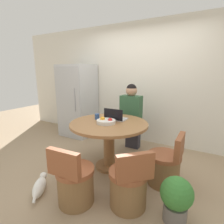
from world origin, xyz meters
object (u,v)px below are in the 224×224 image
Objects in this scene: refrigerator at (78,101)px; person_seated at (132,114)px; laptop at (115,117)px; chair_right_side at (165,167)px; chair_near_right_corner at (129,186)px; dining_table at (109,133)px; chair_near_camera at (75,183)px; potted_plant at (176,198)px; fruit_bowl at (106,121)px; cat at (40,186)px.

refrigerator is 1.29× the size of person_seated.
person_seated reaches higher than laptop.
chair_right_side is 1.30m from person_seated.
chair_near_right_corner is at bearing 126.68° from laptop.
dining_table is 1.64× the size of chair_near_right_corner.
dining_table is 1.64× the size of chair_near_camera.
refrigerator is at bearing -112.74° from chair_right_side.
chair_near_camera and chair_near_right_corner have the same top height.
chair_right_side and chair_near_camera have the same top height.
dining_table is 2.44× the size of potted_plant.
fruit_bowl is 1.27m from cat.
chair_right_side is 1.70× the size of cat.
dining_table is 2.79× the size of cat.
cat is at bearing 6.16° from chair_near_camera.
dining_table is 0.97m from chair_right_side.
laptop is 1.48m from cat.
fruit_bowl reaches higher than cat.
person_seated reaches higher than fruit_bowl.
refrigerator reaches higher than person_seated.
fruit_bowl is at bearing 83.59° from laptop.
refrigerator reaches higher than chair_near_camera.
cat is 0.88× the size of potted_plant.
refrigerator is 1.40× the size of dining_table.
refrigerator is 3.15m from potted_plant.
chair_right_side is at bearing 135.98° from person_seated.
chair_near_right_corner is at bearing -159.36° from chair_near_camera.
fruit_bowl is at bearing -88.67° from chair_near_camera.
chair_right_side is at bearing -0.35° from dining_table.
laptop is 0.26m from fruit_bowl.
potted_plant is (1.17, -0.54, -0.53)m from fruit_bowl.
chair_near_camera is 2.54× the size of fruit_bowl.
refrigerator is 2.53m from chair_near_camera.
refrigerator is at bearing -28.73° from laptop.
dining_table is 0.97m from chair_near_right_corner.
chair_near_right_corner is (2.12, -1.66, -0.60)m from refrigerator.
laptop is at bearing 83.59° from fruit_bowl.
potted_plant is at bearing 145.32° from laptop.
potted_plant is at bearing -112.22° from cat.
chair_near_camera is at bearing -164.27° from potted_plant.
chair_near_right_corner reaches higher than potted_plant.
chair_near_camera is at bearing -51.38° from refrigerator.
chair_right_side is (2.39, -1.02, -0.60)m from refrigerator.
fruit_bowl is 0.67× the size of cat.
chair_near_right_corner is 0.52m from potted_plant.
person_seated is at bearing 86.65° from fruit_bowl.
potted_plant is at bearing -27.30° from dining_table.
laptop is at bearing -91.26° from chair_near_camera.
person_seated is 1.88m from potted_plant.
laptop reaches higher than fruit_bowl.
laptop is (0.01, 0.19, 0.22)m from dining_table.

